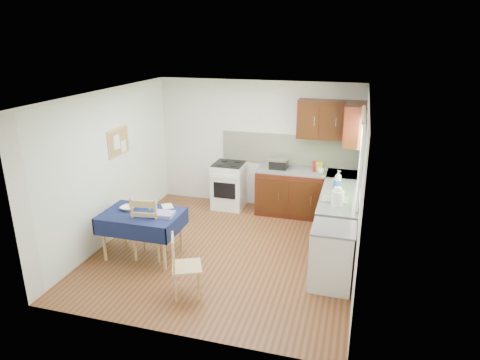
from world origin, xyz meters
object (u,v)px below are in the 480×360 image
(dish_rack, at_px, (335,199))
(toaster, at_px, (278,165))
(chair_far, at_px, (148,225))
(sandwich_press, at_px, (279,164))
(kettle, at_px, (338,197))
(dining_table, at_px, (142,219))
(chair_near, at_px, (183,264))

(dish_rack, bearing_deg, toaster, 120.12)
(chair_far, relative_size, toaster, 4.45)
(toaster, bearing_deg, dish_rack, -64.78)
(sandwich_press, distance_m, kettle, 1.99)
(dining_table, height_order, chair_near, chair_near)
(dining_table, height_order, toaster, toaster)
(dining_table, bearing_deg, kettle, 8.13)
(sandwich_press, xyz_separation_m, kettle, (1.19, -1.59, 0.04))
(toaster, xyz_separation_m, dish_rack, (1.15, -1.33, -0.06))
(chair_far, distance_m, dish_rack, 2.89)
(dining_table, distance_m, dish_rack, 2.98)
(toaster, xyz_separation_m, sandwich_press, (0.01, 0.06, 0.01))
(dining_table, distance_m, sandwich_press, 2.86)
(dining_table, xyz_separation_m, sandwich_press, (1.68, 2.29, 0.37))
(chair_far, xyz_separation_m, chair_near, (0.91, -0.79, -0.09))
(sandwich_press, relative_size, kettle, 1.08)
(chair_far, distance_m, sandwich_press, 2.83)
(kettle, bearing_deg, chair_near, -140.72)
(dining_table, relative_size, sandwich_press, 3.68)
(chair_near, height_order, dish_rack, dish_rack)
(dining_table, height_order, chair_far, chair_far)
(chair_far, bearing_deg, chair_near, 132.01)
(chair_near, bearing_deg, dining_table, 26.48)
(sandwich_press, xyz_separation_m, dish_rack, (1.15, -1.39, -0.07))
(chair_far, relative_size, chair_near, 1.19)
(kettle, bearing_deg, dish_rack, 103.02)
(sandwich_press, height_order, kettle, kettle)
(sandwich_press, bearing_deg, dish_rack, -58.41)
(sandwich_press, bearing_deg, toaster, -102.92)
(toaster, bearing_deg, chair_far, -140.50)
(dining_table, bearing_deg, dish_rack, 12.16)
(toaster, distance_m, sandwich_press, 0.06)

